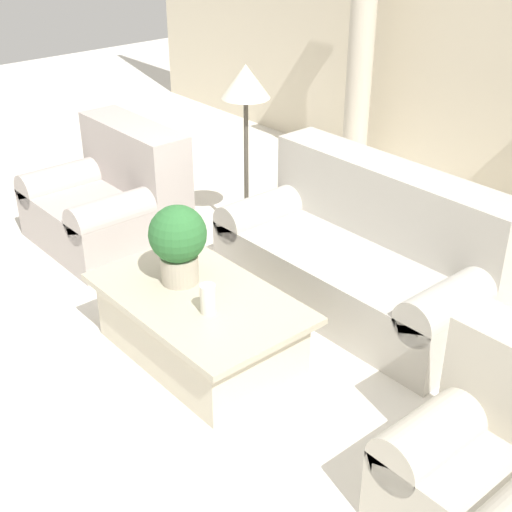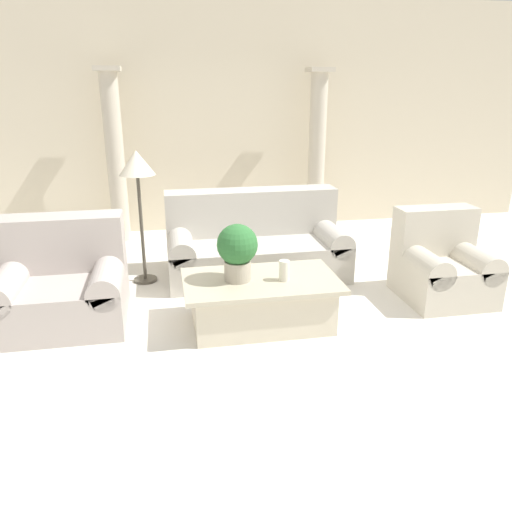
% 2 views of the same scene
% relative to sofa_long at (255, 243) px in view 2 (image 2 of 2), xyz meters
% --- Properties ---
extents(ground_plane, '(16.00, 16.00, 0.00)m').
position_rel_sofa_long_xyz_m(ground_plane, '(-0.26, -0.96, -0.35)').
color(ground_plane, silver).
extents(wall_back, '(10.00, 0.06, 3.20)m').
position_rel_sofa_long_xyz_m(wall_back, '(-0.26, 2.02, 1.25)').
color(wall_back, beige).
rests_on(wall_back, ground_plane).
extents(sofa_long, '(1.96, 0.98, 0.92)m').
position_rel_sofa_long_xyz_m(sofa_long, '(0.00, 0.00, 0.00)').
color(sofa_long, '#B7B2A8').
rests_on(sofa_long, ground_plane).
extents(loveseat, '(1.11, 0.98, 0.92)m').
position_rel_sofa_long_xyz_m(loveseat, '(-1.94, -0.85, 0.01)').
color(loveseat, '#B5ABA4').
rests_on(loveseat, ground_plane).
extents(coffee_table, '(1.36, 0.82, 0.43)m').
position_rel_sofa_long_xyz_m(coffee_table, '(-0.19, -1.29, -0.13)').
color(coffee_table, beige).
rests_on(coffee_table, ground_plane).
extents(potted_plant, '(0.35, 0.35, 0.50)m').
position_rel_sofa_long_xyz_m(potted_plant, '(-0.39, -1.27, 0.36)').
color(potted_plant, '#B2A893').
rests_on(potted_plant, coffee_table).
extents(pillar_candle, '(0.09, 0.09, 0.18)m').
position_rel_sofa_long_xyz_m(pillar_candle, '(0.00, -1.36, 0.17)').
color(pillar_candle, silver).
rests_on(pillar_candle, coffee_table).
extents(floor_lamp, '(0.37, 0.37, 1.42)m').
position_rel_sofa_long_xyz_m(floor_lamp, '(-1.23, -0.04, 0.85)').
color(floor_lamp, '#4C473D').
rests_on(floor_lamp, ground_plane).
extents(column_left, '(0.33, 0.33, 2.27)m').
position_rel_sofa_long_xyz_m(column_left, '(-1.58, 1.61, 0.81)').
color(column_left, beige).
rests_on(column_left, ground_plane).
extents(column_right, '(0.33, 0.33, 2.27)m').
position_rel_sofa_long_xyz_m(column_right, '(1.20, 1.61, 0.81)').
color(column_right, beige).
rests_on(column_right, ground_plane).
extents(armchair, '(0.81, 0.81, 0.88)m').
position_rel_sofa_long_xyz_m(armchair, '(1.71, -1.02, -0.00)').
color(armchair, beige).
rests_on(armchair, ground_plane).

